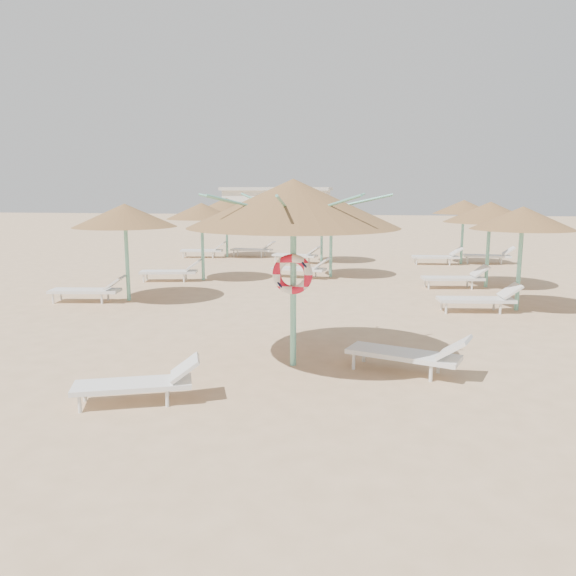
# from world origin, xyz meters

# --- Properties ---
(ground) EXTENTS (120.00, 120.00, 0.00)m
(ground) POSITION_xyz_m (0.00, 0.00, 0.00)
(ground) COLOR tan
(ground) RESTS_ON ground
(main_palapa) EXTENTS (3.66, 3.66, 3.28)m
(main_palapa) POSITION_xyz_m (0.22, 0.34, 2.86)
(main_palapa) COLOR #71C4AA
(main_palapa) RESTS_ON ground
(lounger_main_a) EXTENTS (1.90, 1.12, 0.66)m
(lounger_main_a) POSITION_xyz_m (-1.73, -1.79, 0.32)
(lounger_main_a) COLOR white
(lounger_main_a) RESTS_ON ground
(lounger_main_b) EXTENTS (2.13, 1.26, 0.74)m
(lounger_main_b) POSITION_xyz_m (2.26, 0.17, 0.35)
(lounger_main_b) COLOR white
(lounger_main_b) RESTS_ON ground
(palapa_field) EXTENTS (18.40, 13.96, 2.72)m
(palapa_field) POSITION_xyz_m (1.07, 10.05, 2.32)
(palapa_field) COLOR #71C4AA
(palapa_field) RESTS_ON ground
(service_hut) EXTENTS (8.40, 4.40, 3.25)m
(service_hut) POSITION_xyz_m (-6.00, 35.00, 1.64)
(service_hut) COLOR silver
(service_hut) RESTS_ON ground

